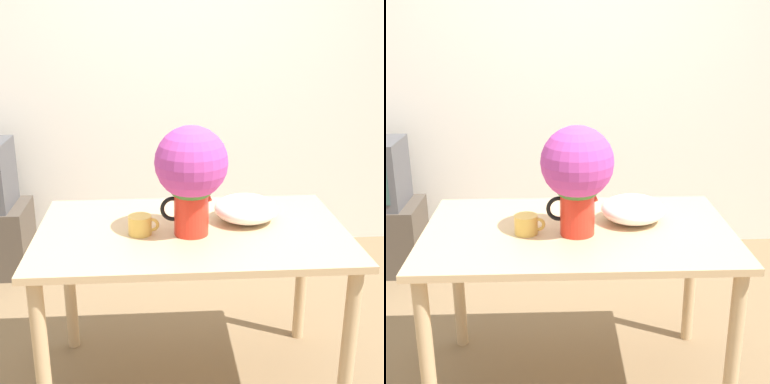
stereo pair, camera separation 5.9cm
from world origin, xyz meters
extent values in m
cube|color=silver|center=(0.00, 1.76, 1.30)|extent=(8.00, 0.05, 2.60)
cube|color=tan|center=(-0.02, 0.08, 0.78)|extent=(1.33, 0.82, 0.03)
cylinder|color=tan|center=(-0.63, -0.27, 0.38)|extent=(0.06, 0.06, 0.77)
cylinder|color=tan|center=(0.58, -0.27, 0.38)|extent=(0.06, 0.06, 0.77)
cylinder|color=tan|center=(-0.63, 0.43, 0.38)|extent=(0.06, 0.06, 0.77)
cylinder|color=tan|center=(0.58, 0.43, 0.38)|extent=(0.06, 0.06, 0.77)
cylinder|color=red|center=(-0.03, 0.03, 0.90)|extent=(0.15, 0.15, 0.21)
cone|color=red|center=(0.03, 0.03, 0.97)|extent=(0.05, 0.05, 0.05)
torus|color=black|center=(-0.11, 0.03, 0.91)|extent=(0.11, 0.02, 0.11)
sphere|color=#3D7033|center=(-0.03, 0.03, 1.06)|extent=(0.23, 0.23, 0.23)
sphere|color=#B23D99|center=(-0.03, 0.03, 1.11)|extent=(0.30, 0.30, 0.30)
cylinder|color=gold|center=(-0.25, 0.04, 0.84)|extent=(0.10, 0.10, 0.08)
torus|color=gold|center=(-0.19, 0.04, 0.84)|extent=(0.06, 0.01, 0.06)
ellipsoid|color=white|center=(0.23, 0.16, 0.85)|extent=(0.29, 0.29, 0.11)
camera|label=1|loc=(-0.17, -2.06, 1.68)|focal=50.00mm
camera|label=2|loc=(-0.11, -2.06, 1.68)|focal=50.00mm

